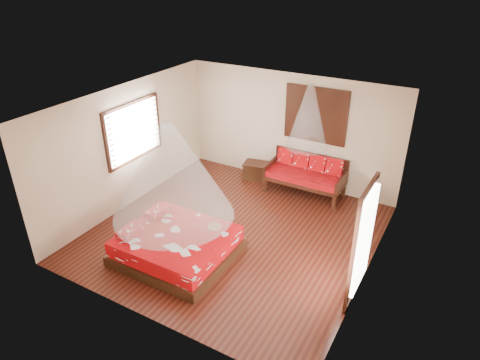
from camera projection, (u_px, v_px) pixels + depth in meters
name	position (u px, v px, depth m)	size (l,w,h in m)	color
room	(234.00, 174.00, 8.37)	(5.54, 5.54, 2.84)	black
bed	(176.00, 245.00, 8.22)	(2.06, 1.87, 0.64)	black
daybed	(306.00, 173.00, 10.34)	(1.88, 0.84, 0.97)	black
storage_chest	(256.00, 171.00, 11.14)	(0.71, 0.58, 0.44)	black
shutter_panel	(316.00, 115.00, 9.95)	(1.52, 0.06, 1.32)	black
window_left	(134.00, 131.00, 9.57)	(0.10, 1.74, 1.34)	black
glazed_door	(361.00, 244.00, 6.87)	(0.08, 1.02, 2.16)	black
wine_tray	(214.00, 225.00, 8.28)	(0.27, 0.27, 0.22)	brown
mosquito_net_main	(171.00, 171.00, 7.47)	(2.21, 2.21, 1.80)	white
mosquito_net_daybed	(309.00, 117.00, 9.55)	(0.95, 0.95, 1.50)	white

